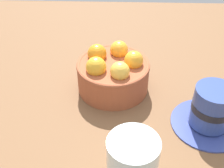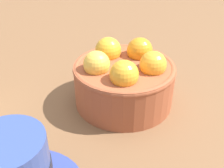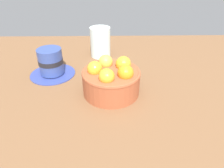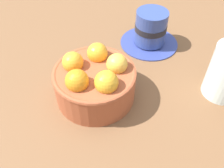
{
  "view_description": "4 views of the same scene",
  "coord_description": "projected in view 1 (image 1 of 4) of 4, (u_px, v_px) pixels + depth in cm",
  "views": [
    {
      "loc": [
        1.63,
        -50.44,
        40.78
      ],
      "look_at": [
        -0.15,
        -2.31,
        2.86
      ],
      "focal_mm": 47.09,
      "sensor_mm": 36.0,
      "label": 1
    },
    {
      "loc": [
        35.3,
        0.17,
        25.33
      ],
      "look_at": [
        -0.78,
        -1.71,
        2.65
      ],
      "focal_mm": 43.09,
      "sensor_mm": 36.0,
      "label": 2
    },
    {
      "loc": [
        0.68,
        45.51,
        31.16
      ],
      "look_at": [
        -0.22,
        -0.06,
        2.58
      ],
      "focal_mm": 32.02,
      "sensor_mm": 36.0,
      "label": 3
    },
    {
      "loc": [
        -31.84,
        -6.54,
        36.6
      ],
      "look_at": [
        0.26,
        -3.19,
        3.32
      ],
      "focal_mm": 39.42,
      "sensor_mm": 36.0,
      "label": 4
    }
  ],
  "objects": [
    {
      "name": "water_glass",
      "position": [
        132.0,
        167.0,
        0.42
      ],
      "size": [
        7.37,
        7.37,
        10.71
      ],
      "primitive_type": "cylinder",
      "color": "silver",
      "rests_on": "ground_plane"
    },
    {
      "name": "ground_plane",
      "position": [
        113.0,
        96.0,
        0.66
      ],
      "size": [
        156.81,
        95.4,
        4.93
      ],
      "primitive_type": "cube",
      "color": "brown"
    },
    {
      "name": "coffee_cup",
      "position": [
        211.0,
        110.0,
        0.54
      ],
      "size": [
        13.97,
        13.97,
        8.52
      ],
      "color": "#313F8B",
      "rests_on": "ground_plane"
    },
    {
      "name": "terracotta_bowl",
      "position": [
        113.0,
        72.0,
        0.62
      ],
      "size": [
        15.39,
        15.39,
        9.41
      ],
      "color": "#9E4C2D",
      "rests_on": "ground_plane"
    }
  ]
}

